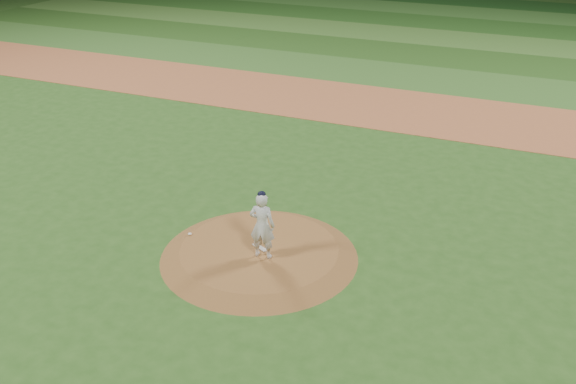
{
  "coord_description": "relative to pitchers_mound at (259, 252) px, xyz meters",
  "views": [
    {
      "loc": [
        6.84,
        -13.69,
        9.46
      ],
      "look_at": [
        0.0,
        2.0,
        1.1
      ],
      "focal_mm": 40.0,
      "sensor_mm": 36.0,
      "label": 1
    }
  ],
  "objects": [
    {
      "name": "infield_dirt_band",
      "position": [
        0.0,
        14.0,
        -0.12
      ],
      "size": [
        70.0,
        6.0,
        0.02
      ],
      "primitive_type": "cube",
      "color": "#A55B33",
      "rests_on": "ground"
    },
    {
      "name": "pitcher_on_mound",
      "position": [
        0.27,
        -0.32,
        1.09
      ],
      "size": [
        0.74,
        0.53,
        1.96
      ],
      "color": "silver",
      "rests_on": "pitchers_mound"
    },
    {
      "name": "outfield_stripe_3",
      "position": [
        0.0,
        34.5,
        -0.12
      ],
      "size": [
        70.0,
        5.0,
        0.02
      ],
      "primitive_type": "cube",
      "color": "#214E19",
      "rests_on": "ground"
    },
    {
      "name": "pitchers_mound",
      "position": [
        0.0,
        0.0,
        0.0
      ],
      "size": [
        5.5,
        5.5,
        0.25
      ],
      "primitive_type": "cone",
      "color": "brown",
      "rests_on": "ground"
    },
    {
      "name": "outfield_stripe_5",
      "position": [
        0.0,
        44.5,
        -0.12
      ],
      "size": [
        70.0,
        5.0,
        0.02
      ],
      "primitive_type": "cube",
      "color": "#174215",
      "rests_on": "ground"
    },
    {
      "name": "rosin_bag",
      "position": [
        -2.16,
        -0.11,
        0.16
      ],
      "size": [
        0.11,
        0.11,
        0.06
      ],
      "primitive_type": "ellipsoid",
      "color": "white",
      "rests_on": "pitchers_mound"
    },
    {
      "name": "outfield_stripe_4",
      "position": [
        0.0,
        39.5,
        -0.12
      ],
      "size": [
        70.0,
        5.0,
        0.02
      ],
      "primitive_type": "cube",
      "color": "#336825",
      "rests_on": "ground"
    },
    {
      "name": "outfield_stripe_0",
      "position": [
        0.0,
        19.5,
        -0.12
      ],
      "size": [
        70.0,
        5.0,
        0.02
      ],
      "primitive_type": "cube",
      "color": "#356424",
      "rests_on": "ground"
    },
    {
      "name": "outfield_stripe_2",
      "position": [
        0.0,
        29.5,
        -0.12
      ],
      "size": [
        70.0,
        5.0,
        0.02
      ],
      "primitive_type": "cube",
      "color": "#3D6D27",
      "rests_on": "ground"
    },
    {
      "name": "pitching_rubber",
      "position": [
        0.0,
        0.04,
        0.14
      ],
      "size": [
        0.54,
        0.34,
        0.03
      ],
      "primitive_type": "cube",
      "rotation": [
        0.0,
        0.0,
        -0.43
      ],
      "color": "white",
      "rests_on": "pitchers_mound"
    },
    {
      "name": "ground",
      "position": [
        0.0,
        0.0,
        -0.12
      ],
      "size": [
        120.0,
        120.0,
        0.0
      ],
      "primitive_type": "plane",
      "color": "#29541B",
      "rests_on": "ground"
    },
    {
      "name": "outfield_stripe_1",
      "position": [
        0.0,
        24.5,
        -0.12
      ],
      "size": [
        70.0,
        5.0,
        0.02
      ],
      "primitive_type": "cube",
      "color": "#244D18",
      "rests_on": "ground"
    }
  ]
}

